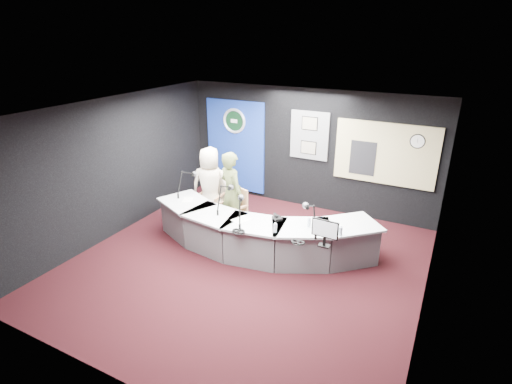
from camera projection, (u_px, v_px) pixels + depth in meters
The scene contains 33 objects.
ground at pixel (246, 264), 7.30m from camera, with size 6.00×6.00×0.00m, color black.
ceiling at pixel (244, 111), 6.24m from camera, with size 6.00×6.00×0.02m, color silver.
wall_back at pixel (307, 150), 9.24m from camera, with size 6.00×0.02×2.80m, color black.
wall_front at pixel (111, 287), 4.30m from camera, with size 6.00×0.02×2.80m, color black.
wall_left at pixel (115, 168), 8.04m from camera, with size 0.02×6.00×2.80m, color black.
wall_right at pixel (436, 231), 5.50m from camera, with size 0.02×6.00×2.80m, color black.
broadcast_desk at pixel (257, 233), 7.63m from camera, with size 4.50×1.90×0.75m, color silver, non-canonical shape.
backdrop_panel at pixel (236, 146), 10.08m from camera, with size 1.60×0.05×2.30m, color navy.
agency_seal at pixel (234, 121), 9.80m from camera, with size 0.63×0.63×0.07m, color silver.
seal_center at pixel (234, 121), 9.80m from camera, with size 0.48×0.48×0.01m, color black.
pinboard at pixel (309, 135), 9.06m from camera, with size 0.90×0.04×1.10m, color slate.
framed_photo_upper at pixel (310, 124), 8.93m from camera, with size 0.34×0.02×0.27m, color gray.
framed_photo_lower at pixel (308, 148), 9.14m from camera, with size 0.34×0.02×0.27m, color gray.
booth_window_frame at pixel (385, 154), 8.42m from camera, with size 2.12×0.06×1.32m, color #C9B87D.
booth_glow at pixel (385, 154), 8.41m from camera, with size 2.00×0.02×1.20m, color #FFC9A1.
equipment_rack at pixel (363, 158), 8.64m from camera, with size 0.55×0.02×0.75m, color black.
wall_clock at pixel (418, 141), 8.00m from camera, with size 0.28×0.28×0.01m, color white.
armchair_left at pixel (211, 200), 8.77m from camera, with size 0.56×0.56×1.00m, color tan, non-canonical shape.
armchair_right at pixel (232, 213), 8.27m from camera, with size 0.52×0.52×0.92m, color tan, non-canonical shape.
draped_jacket at pixel (217, 191), 8.94m from camera, with size 0.50×0.10×0.70m, color slate.
person_man at pixel (210, 185), 8.64m from camera, with size 0.83×0.54×1.70m, color beige.
person_woman at pixel (231, 194), 8.11m from camera, with size 0.65×0.42×1.77m, color #545F31.
computer_monitor at pixel (325, 228), 6.29m from camera, with size 0.47×0.03×0.32m, color black.
desk_phone at pixel (277, 218), 7.30m from camera, with size 0.18×0.14×0.04m, color black.
headphones_near at pixel (298, 242), 6.49m from camera, with size 0.20×0.20×0.03m, color black.
headphones_far at pixel (239, 231), 6.85m from camera, with size 0.24×0.24×0.04m, color black.
paper_stack at pixel (188, 200), 8.16m from camera, with size 0.20×0.28×0.00m, color white.
notepad at pixel (241, 220), 7.30m from camera, with size 0.23×0.33×0.00m, color white.
boom_mic_a at pixel (186, 180), 8.38m from camera, with size 0.16×0.74×0.60m, color black, non-canonical shape.
boom_mic_b at pixel (225, 195), 7.64m from camera, with size 0.18×0.74×0.60m, color black, non-canonical shape.
boom_mic_c at pixel (240, 206), 7.12m from camera, with size 0.40×0.67×0.60m, color black, non-canonical shape.
boom_mic_d at pixel (311, 215), 6.80m from camera, with size 0.50×0.61×0.60m, color black, non-canonical shape.
water_bottles at pixel (308, 228), 6.79m from camera, with size 1.09×0.53×0.18m, color silver, non-canonical shape.
Camera 1 is at (3.03, -5.48, 3.97)m, focal length 28.00 mm.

